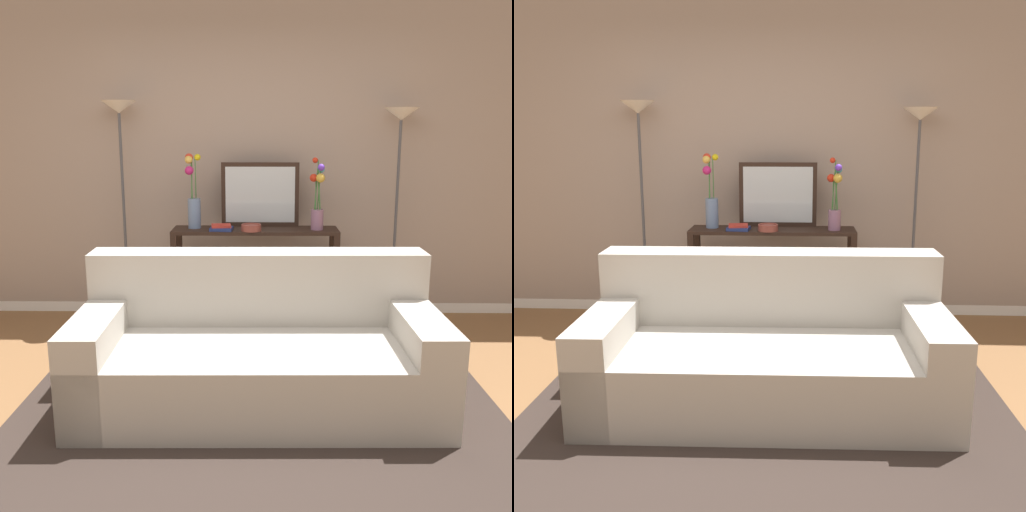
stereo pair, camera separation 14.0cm
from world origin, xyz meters
TOP-DOWN VIEW (x-y plane):
  - ground_plane at (0.00, 0.00)m, footprint 16.00×16.00m
  - back_wall at (0.00, 2.27)m, footprint 12.00×0.15m
  - area_rug at (0.22, 0.29)m, footprint 2.87×2.03m
  - couch at (0.22, 0.46)m, footprint 2.12×1.00m
  - console_table at (0.18, 1.88)m, footprint 1.36×0.33m
  - floor_lamp_left at (-0.93, 2.00)m, footprint 0.28×0.28m
  - floor_lamp_right at (1.36, 2.00)m, footprint 0.28×0.28m
  - wall_mirror at (0.22, 2.01)m, footprint 0.65×0.02m
  - vase_tall_flowers at (-0.33, 1.91)m, footprint 0.13×0.11m
  - vase_short_flowers at (0.69, 1.84)m, footprint 0.12×0.12m
  - fruit_bowl at (0.15, 1.78)m, footprint 0.16×0.16m
  - book_stack at (-0.09, 1.80)m, footprint 0.19×0.17m
  - book_row_under_console at (-0.19, 1.88)m, footprint 0.36×0.17m

SIDE VIEW (x-z plane):
  - ground_plane at x=0.00m, z-range -0.02..0.00m
  - area_rug at x=0.22m, z-range 0.00..0.01m
  - book_row_under_console at x=-0.19m, z-range -0.01..0.12m
  - couch at x=0.22m, z-range -0.13..0.75m
  - console_table at x=0.18m, z-range 0.15..0.98m
  - book_stack at x=-0.09m, z-range 0.83..0.87m
  - fruit_bowl at x=0.15m, z-range 0.83..0.88m
  - vase_short_flowers at x=0.69m, z-range 0.77..1.36m
  - vase_tall_flowers at x=-0.33m, z-range 0.76..1.37m
  - wall_mirror at x=0.22m, z-range 0.83..1.36m
  - floor_lamp_right at x=1.36m, z-range 0.52..2.32m
  - back_wall at x=0.00m, z-range 0.00..2.90m
  - floor_lamp_left at x=-0.93m, z-range 0.53..2.39m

